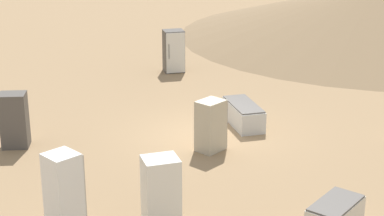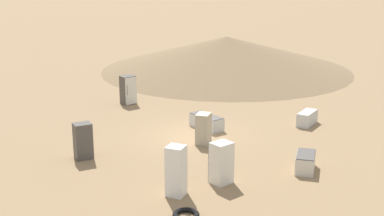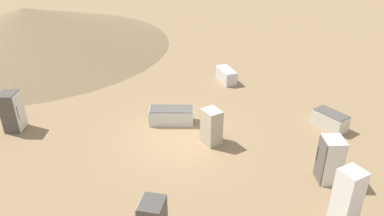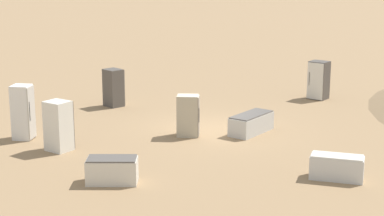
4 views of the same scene
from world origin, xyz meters
TOP-DOWN VIEW (x-y plane):
  - ground_plane at (0.00, 0.00)m, footprint 1000.00×1000.00m
  - dirt_mound at (-15.76, -4.29)m, footprint 19.38×19.38m
  - discarded_fridge_0 at (4.58, 3.35)m, footprint 0.97×0.95m
  - discarded_fridge_1 at (-4.02, -6.06)m, footprint 1.03×1.00m
  - discarded_fridge_2 at (-1.51, 0.13)m, footprint 1.58×2.07m
  - discarded_fridge_4 at (0.69, 0.92)m, footprint 0.85×0.66m
  - discarded_fridge_5 at (4.62, -3.12)m, footprint 0.98×0.97m
  - discarded_fridge_6 at (6.31, 2.26)m, footprint 0.71×0.66m

SIDE VIEW (x-z plane):
  - ground_plane at x=0.00m, z-range 0.00..0.00m
  - discarded_fridge_2 at x=-1.51m, z-range 0.00..0.71m
  - discarded_fridge_4 at x=0.69m, z-range 0.00..1.48m
  - discarded_fridge_5 at x=4.62m, z-range 0.00..1.60m
  - discarded_fridge_0 at x=4.58m, z-range 0.00..1.67m
  - discarded_fridge_1 at x=-4.02m, z-range 0.00..1.70m
  - discarded_fridge_6 at x=6.31m, z-range 0.00..1.92m
  - dirt_mound at x=-15.76m, z-range 0.00..2.63m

